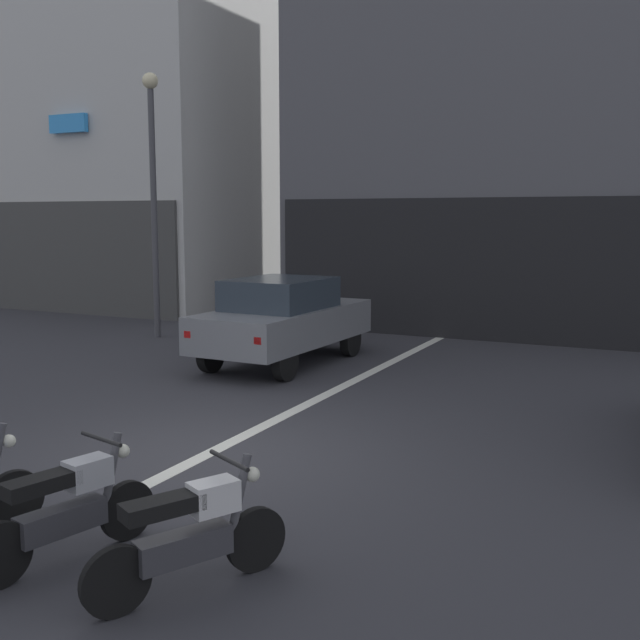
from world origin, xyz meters
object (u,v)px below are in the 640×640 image
at_px(car_grey_crossing_near, 283,318).
at_px(street_lamp, 153,176).
at_px(motorcycle_silver_row_left_mid, 68,508).
at_px(motorcycle_white_row_centre, 191,533).
at_px(car_red_down_street, 562,288).

xyz_separation_m(car_grey_crossing_near, street_lamp, (-4.18, 1.57, 2.80)).
distance_m(street_lamp, motorcycle_silver_row_left_mid, 12.01).
bearing_deg(motorcycle_white_row_centre, car_grey_crossing_near, 113.99).
xyz_separation_m(car_grey_crossing_near, car_red_down_street, (3.87, 8.54, 0.00)).
distance_m(car_grey_crossing_near, motorcycle_white_row_centre, 8.72).
bearing_deg(car_red_down_street, motorcycle_white_row_centre, -91.14).
height_order(car_grey_crossing_near, motorcycle_silver_row_left_mid, car_grey_crossing_near).
relative_size(car_grey_crossing_near, car_red_down_street, 0.98).
height_order(motorcycle_silver_row_left_mid, motorcycle_white_row_centre, same).
relative_size(street_lamp, motorcycle_silver_row_left_mid, 3.64).
xyz_separation_m(car_red_down_street, motorcycle_white_row_centre, (-0.33, -16.50, -0.43)).
bearing_deg(car_red_down_street, motorcycle_silver_row_left_mid, -95.26).
relative_size(car_red_down_street, motorcycle_white_row_centre, 2.81).
height_order(car_red_down_street, street_lamp, street_lamp).
bearing_deg(car_red_down_street, car_grey_crossing_near, -114.37).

